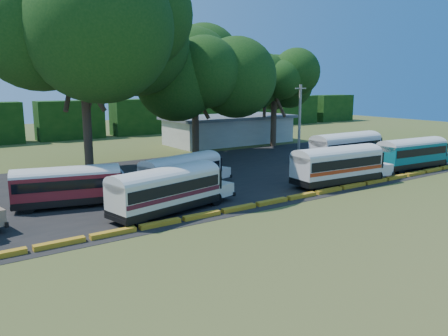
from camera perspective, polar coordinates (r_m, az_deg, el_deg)
ground at (r=30.52m, az=5.34°, el=-5.52°), size 160.00×160.00×0.00m
asphalt_strip at (r=40.65m, az=-4.40°, el=-1.31°), size 64.00×24.00×0.02m
curb at (r=31.22m, az=4.17°, el=-4.84°), size 53.70×0.45×0.30m
terminal_building at (r=64.40m, az=0.69°, el=5.10°), size 19.00×9.00×4.00m
treeline_backdrop at (r=73.13m, az=-19.47°, el=5.94°), size 130.00×4.00×6.00m
bus_red at (r=32.73m, az=-19.46°, el=-1.95°), size 9.14×4.27×2.92m
bus_cream_west at (r=29.49m, az=-7.34°, el=-2.53°), size 9.97×4.37×3.18m
bus_cream_east at (r=35.96m, az=-5.39°, el=-0.27°), size 9.17×4.44×2.93m
bus_white_red at (r=38.82m, az=14.76°, el=0.61°), size 10.37×3.22×3.36m
bus_white_blue at (r=49.03m, az=15.77°, el=2.72°), size 10.51×2.72×3.45m
bus_teal at (r=48.39m, az=23.47°, el=1.98°), size 9.85×3.11×3.19m
tree_west at (r=42.92m, az=-18.14°, el=17.05°), size 15.67×15.67×19.34m
tree_center at (r=50.76m, az=-3.85°, el=13.02°), size 11.99×11.99×14.90m
tree_east at (r=60.99m, az=6.61°, el=11.54°), size 8.60×8.60×12.53m
utility_pole at (r=50.67m, az=9.84°, el=6.00°), size 1.60×0.30×8.53m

